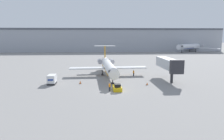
# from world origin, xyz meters

# --- Properties ---
(ground_plane) EXTENTS (600.00, 600.00, 0.00)m
(ground_plane) POSITION_xyz_m (0.00, 0.00, 0.00)
(ground_plane) COLOR gray
(terminal_building) EXTENTS (180.00, 16.80, 17.09)m
(terminal_building) POSITION_xyz_m (0.00, 120.00, 8.57)
(terminal_building) COLOR #9EA3AD
(terminal_building) RESTS_ON ground
(airplane_main) EXTENTS (23.04, 28.43, 8.39)m
(airplane_main) POSITION_xyz_m (-0.54, 18.71, 2.94)
(airplane_main) COLOR white
(airplane_main) RESTS_ON ground
(pushback_tug) EXTENTS (1.85, 3.77, 1.60)m
(pushback_tug) POSITION_xyz_m (0.40, 0.81, 0.57)
(pushback_tug) COLOR yellow
(pushback_tug) RESTS_ON ground
(luggage_cart) EXTENTS (1.84, 3.39, 2.34)m
(luggage_cart) POSITION_xyz_m (-15.10, 8.12, 1.17)
(luggage_cart) COLOR #232326
(luggage_cart) RESTS_ON ground
(worker_near_tug) EXTENTS (0.40, 0.26, 1.85)m
(worker_near_tug) POSITION_xyz_m (-1.31, 0.31, 0.98)
(worker_near_tug) COLOR #232838
(worker_near_tug) RESTS_ON ground
(worker_by_wing) EXTENTS (0.40, 0.25, 1.78)m
(worker_by_wing) POSITION_xyz_m (6.93, 17.52, 0.93)
(worker_by_wing) COLOR #232838
(worker_by_wing) RESTS_ON ground
(traffic_cone_left) EXTENTS (0.57, 0.57, 0.82)m
(traffic_cone_left) POSITION_xyz_m (-8.17, 8.12, 0.39)
(traffic_cone_left) COLOR black
(traffic_cone_left) RESTS_ON ground
(traffic_cone_right) EXTENTS (0.59, 0.59, 0.67)m
(traffic_cone_right) POSITION_xyz_m (8.17, 5.46, 0.32)
(traffic_cone_right) COLOR black
(traffic_cone_right) RESTS_ON ground
(airplane_parked_far_left) EXTENTS (30.92, 33.68, 10.98)m
(airplane_parked_far_left) POSITION_xyz_m (65.62, 108.70, 3.98)
(airplane_parked_far_left) COLOR silver
(airplane_parked_far_left) RESTS_ON ground
(jet_bridge) EXTENTS (3.20, 14.11, 6.19)m
(jet_bridge) POSITION_xyz_m (15.04, 10.64, 4.46)
(jet_bridge) COLOR #2D2D33
(jet_bridge) RESTS_ON ground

